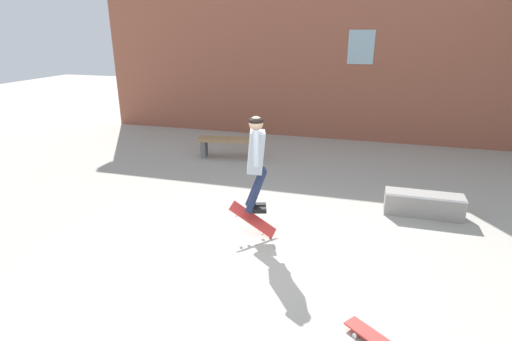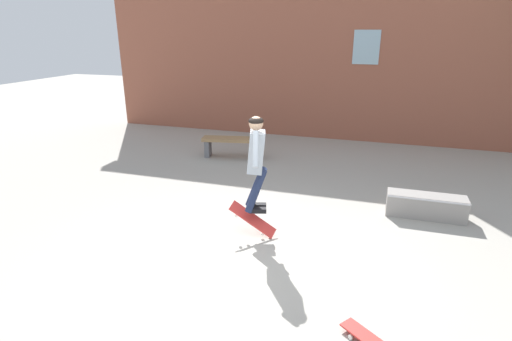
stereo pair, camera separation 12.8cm
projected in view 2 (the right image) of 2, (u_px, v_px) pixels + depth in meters
ground_plane at (248, 266)px, 5.52m from camera, size 40.00×40.00×0.00m
building_backdrop at (330, 53)px, 11.35m from camera, size 14.35×0.52×6.03m
park_bench at (233, 143)px, 10.11m from camera, size 1.58×0.67×0.51m
skate_ledge at (426, 206)px, 6.91m from camera, size 1.30×0.41×0.40m
skater at (256, 156)px, 5.94m from camera, size 0.41×1.10×1.48m
skateboard_flipping at (253, 219)px, 6.24m from camera, size 0.72×0.29×0.55m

